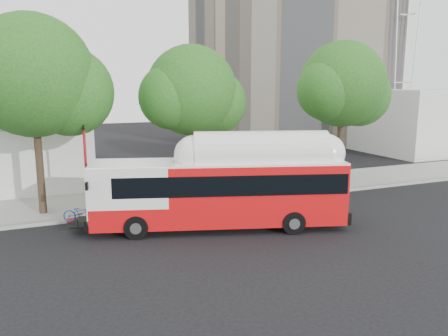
# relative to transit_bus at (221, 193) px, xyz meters

# --- Properties ---
(ground) EXTENTS (120.00, 120.00, 0.00)m
(ground) POSITION_rel_transit_bus_xyz_m (1.53, -0.34, -1.66)
(ground) COLOR black
(ground) RESTS_ON ground
(sidewalk) EXTENTS (60.00, 5.00, 0.15)m
(sidewalk) POSITION_rel_transit_bus_xyz_m (1.53, 6.16, -1.58)
(sidewalk) COLOR gray
(sidewalk) RESTS_ON ground
(curb_strip) EXTENTS (60.00, 0.30, 0.15)m
(curb_strip) POSITION_rel_transit_bus_xyz_m (1.53, 3.56, -1.58)
(curb_strip) COLOR gray
(curb_strip) RESTS_ON ground
(red_curb_segment) EXTENTS (10.00, 0.32, 0.16)m
(red_curb_segment) POSITION_rel_transit_bus_xyz_m (-1.47, 3.56, -1.58)
(red_curb_segment) COLOR maroon
(red_curb_segment) RESTS_ON ground
(street_tree_left) EXTENTS (6.67, 5.80, 9.74)m
(street_tree_left) POSITION_rel_transit_bus_xyz_m (-6.99, 5.22, 4.95)
(street_tree_left) COLOR #2D2116
(street_tree_left) RESTS_ON ground
(street_tree_mid) EXTENTS (5.75, 5.00, 8.62)m
(street_tree_mid) POSITION_rel_transit_bus_xyz_m (0.94, 5.72, 4.25)
(street_tree_mid) COLOR #2D2116
(street_tree_mid) RESTS_ON ground
(street_tree_right) EXTENTS (6.21, 5.40, 9.18)m
(street_tree_right) POSITION_rel_transit_bus_xyz_m (10.97, 5.52, 4.60)
(street_tree_right) COLOR #2D2116
(street_tree_right) RESTS_ON ground
(horizon_block) EXTENTS (20.00, 12.00, 6.00)m
(horizon_block) POSITION_rel_transit_bus_xyz_m (31.53, 15.66, 1.34)
(horizon_block) COLOR silver
(horizon_block) RESTS_ON ground
(transit_bus) EXTENTS (12.06, 5.58, 3.54)m
(transit_bus) POSITION_rel_transit_bus_xyz_m (0.00, 0.00, 0.00)
(transit_bus) COLOR red
(transit_bus) RESTS_ON ground
(signal_pole) EXTENTS (0.13, 0.43, 4.57)m
(signal_pole) POSITION_rel_transit_bus_xyz_m (-5.41, 4.02, 0.69)
(signal_pole) COLOR #A9121B
(signal_pole) RESTS_ON ground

